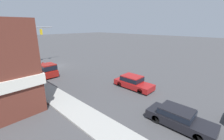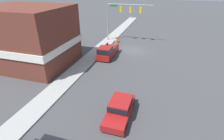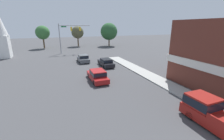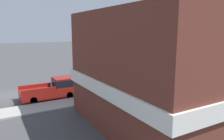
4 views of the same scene
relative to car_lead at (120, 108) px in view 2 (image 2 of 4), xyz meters
The scene contains 7 objects.
ground_plane 16.78m from the car_lead, 83.07° to the right, with size 200.00×200.00×0.00m, color #424244.
sidewalk_curb 18.36m from the car_lead, 65.11° to the right, with size 2.40×60.00×0.14m.
near_signal_assembly 22.07m from the car_lead, 76.10° to the right, with size 8.55×0.49×7.48m.
car_lead is the anchor object (origin of this frame).
pickup_truck_parked 13.41m from the car_lead, 66.61° to the right, with size 2.00×5.49×1.97m.
construction_barrel 20.83m from the car_lead, 73.48° to the right, with size 0.58×0.58×1.10m.
corner_brick_building 16.97m from the car_lead, 25.70° to the right, with size 11.54×9.55×7.91m.
Camera 2 is at (-4.91, 28.49, 10.67)m, focal length 28.00 mm.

